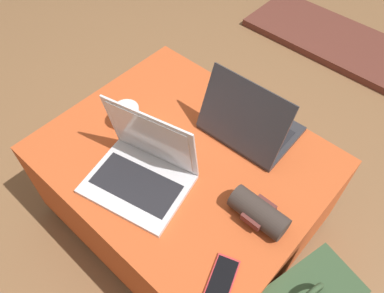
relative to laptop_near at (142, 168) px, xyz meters
name	(u,v)px	position (x,y,z in m)	size (l,w,h in m)	color
ground_plane	(185,214)	(0.03, 0.16, -0.51)	(14.00, 14.00, 0.00)	olive
ottoman	(185,188)	(0.03, 0.16, -0.28)	(0.98, 0.80, 0.46)	maroon
laptop_near	(142,168)	(0.00, 0.00, 0.00)	(0.38, 0.32, 0.27)	silver
laptop_far	(249,124)	(0.14, 0.40, 0.00)	(0.33, 0.27, 0.25)	#333338
cell_phone	(221,282)	(0.42, -0.10, -0.05)	(0.12, 0.17, 0.01)	red
wrist_brace	(259,212)	(0.38, 0.13, -0.01)	(0.19, 0.10, 0.08)	#3D332D
coffee_mug	(128,117)	(-0.21, 0.13, -0.01)	(0.13, 0.09, 0.09)	white
fireplace_hearth	(353,48)	(0.03, 1.75, -0.49)	(1.40, 0.50, 0.04)	brown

